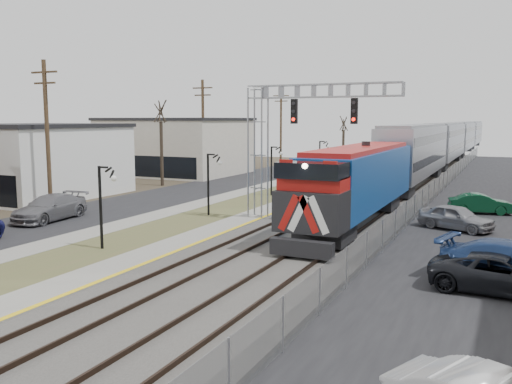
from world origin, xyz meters
The scene contains 18 objects.
street_west centered at (-11.50, 35.00, 0.02)m, with size 7.00×120.00×0.04m, color black.
sidewalk centered at (-7.00, 35.00, 0.04)m, with size 2.00×120.00×0.08m, color gray.
grass_median centered at (-4.00, 35.00, 0.03)m, with size 4.00×120.00×0.06m, color #4B532C.
platform centered at (-1.00, 35.00, 0.12)m, with size 2.00×120.00×0.24m, color gray.
ballast_bed centered at (4.00, 35.00, 0.10)m, with size 8.00×120.00×0.20m, color #595651.
platform_edge centered at (-0.12, 35.00, 0.24)m, with size 0.24×120.00×0.01m, color gold.
track_near centered at (2.00, 35.00, 0.28)m, with size 1.58×120.00×0.15m.
track_far centered at (5.50, 35.00, 0.28)m, with size 1.58×120.00×0.15m.
train centered at (5.50, 75.51, 2.94)m, with size 3.00×108.65×5.33m.
signal_gantry centered at (1.22, 27.99, 5.59)m, with size 9.00×1.07×8.15m.
lampposts centered at (-4.00, 18.29, 2.00)m, with size 0.14×62.14×4.00m.
utility_poles centered at (-14.50, 25.00, 5.00)m, with size 0.28×80.28×10.00m.
fence centered at (8.20, 35.00, 0.80)m, with size 0.04×120.00×1.60m, color gray.
bare_trees centered at (-12.66, 38.91, 2.70)m, with size 12.30×42.30×5.95m.
car_lot_c centered at (13.32, 18.90, 0.69)m, with size 2.28×4.94×1.37m, color black.
car_lot_e centered at (10.77, 29.98, 0.70)m, with size 1.66×4.11×1.40m, color gray.
car_lot_f centered at (11.71, 36.20, 0.65)m, with size 1.38×3.95×1.30m, color #0D4125.
car_street_b centered at (-11.92, 22.44, 0.77)m, with size 2.15×5.29×1.54m, color slate.
Camera 1 is at (13.39, -1.60, 6.17)m, focal length 38.00 mm.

